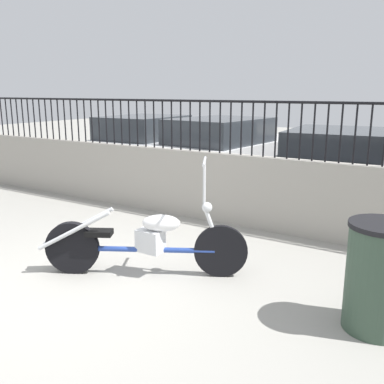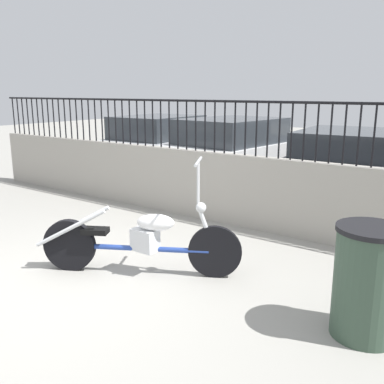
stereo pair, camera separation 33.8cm
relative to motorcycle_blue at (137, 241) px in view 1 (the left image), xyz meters
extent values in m
plane|color=gray|center=(-0.36, -0.65, -0.39)|extent=(40.00, 40.00, 0.00)
cube|color=#9E998E|center=(-0.36, 2.18, 0.14)|extent=(10.45, 0.18, 1.05)
cylinder|color=black|center=(-5.33, 2.18, 1.05)|extent=(0.02, 0.02, 0.77)
cylinder|color=black|center=(-5.16, 2.18, 1.05)|extent=(0.02, 0.02, 0.77)
cylinder|color=black|center=(-4.99, 2.18, 1.05)|extent=(0.02, 0.02, 0.77)
cylinder|color=black|center=(-4.81, 2.18, 1.05)|extent=(0.02, 0.02, 0.77)
cylinder|color=black|center=(-4.64, 2.18, 1.05)|extent=(0.02, 0.02, 0.77)
cylinder|color=black|center=(-4.47, 2.18, 1.05)|extent=(0.02, 0.02, 0.77)
cylinder|color=black|center=(-4.30, 2.18, 1.05)|extent=(0.02, 0.02, 0.77)
cylinder|color=black|center=(-4.13, 2.18, 1.05)|extent=(0.02, 0.02, 0.77)
cylinder|color=black|center=(-3.96, 2.18, 1.05)|extent=(0.02, 0.02, 0.77)
cylinder|color=black|center=(-3.79, 2.18, 1.05)|extent=(0.02, 0.02, 0.77)
cylinder|color=black|center=(-3.62, 2.18, 1.05)|extent=(0.02, 0.02, 0.77)
cylinder|color=black|center=(-3.44, 2.18, 1.05)|extent=(0.02, 0.02, 0.77)
cylinder|color=black|center=(-3.27, 2.18, 1.05)|extent=(0.02, 0.02, 0.77)
cylinder|color=black|center=(-3.10, 2.18, 1.05)|extent=(0.02, 0.02, 0.77)
cylinder|color=black|center=(-2.93, 2.18, 1.05)|extent=(0.02, 0.02, 0.77)
cylinder|color=black|center=(-2.76, 2.18, 1.05)|extent=(0.02, 0.02, 0.77)
cylinder|color=black|center=(-2.59, 2.18, 1.05)|extent=(0.02, 0.02, 0.77)
cylinder|color=black|center=(-2.42, 2.18, 1.05)|extent=(0.02, 0.02, 0.77)
cylinder|color=black|center=(-2.25, 2.18, 1.05)|extent=(0.02, 0.02, 0.77)
cylinder|color=black|center=(-2.07, 2.18, 1.05)|extent=(0.02, 0.02, 0.77)
cylinder|color=black|center=(-1.90, 2.18, 1.05)|extent=(0.02, 0.02, 0.77)
cylinder|color=black|center=(-1.73, 2.18, 1.05)|extent=(0.02, 0.02, 0.77)
cylinder|color=black|center=(-1.56, 2.18, 1.05)|extent=(0.02, 0.02, 0.77)
cylinder|color=black|center=(-1.39, 2.18, 1.05)|extent=(0.02, 0.02, 0.77)
cylinder|color=black|center=(-1.22, 2.18, 1.05)|extent=(0.02, 0.02, 0.77)
cylinder|color=black|center=(-1.05, 2.18, 1.05)|extent=(0.02, 0.02, 0.77)
cylinder|color=black|center=(-0.87, 2.18, 1.05)|extent=(0.02, 0.02, 0.77)
cylinder|color=black|center=(-0.70, 2.18, 1.05)|extent=(0.02, 0.02, 0.77)
cylinder|color=black|center=(-0.53, 2.18, 1.05)|extent=(0.02, 0.02, 0.77)
cylinder|color=black|center=(-0.36, 2.18, 1.05)|extent=(0.02, 0.02, 0.77)
cylinder|color=black|center=(-0.19, 2.18, 1.05)|extent=(0.02, 0.02, 0.77)
cylinder|color=black|center=(-0.02, 2.18, 1.05)|extent=(0.02, 0.02, 0.77)
cylinder|color=black|center=(0.15, 2.18, 1.05)|extent=(0.02, 0.02, 0.77)
cylinder|color=black|center=(0.32, 2.18, 1.05)|extent=(0.02, 0.02, 0.77)
cylinder|color=black|center=(0.50, 2.18, 1.05)|extent=(0.02, 0.02, 0.77)
cylinder|color=black|center=(0.67, 2.18, 1.05)|extent=(0.02, 0.02, 0.77)
cylinder|color=black|center=(0.84, 2.18, 1.05)|extent=(0.02, 0.02, 0.77)
cylinder|color=black|center=(1.01, 2.18, 1.05)|extent=(0.02, 0.02, 0.77)
cylinder|color=black|center=(1.18, 2.18, 1.05)|extent=(0.02, 0.02, 0.77)
cylinder|color=black|center=(1.35, 2.18, 1.05)|extent=(0.02, 0.02, 0.77)
cylinder|color=black|center=(1.52, 2.18, 1.05)|extent=(0.02, 0.02, 0.77)
cylinder|color=black|center=(1.70, 2.18, 1.05)|extent=(0.02, 0.02, 0.77)
cylinder|color=black|center=(1.87, 2.18, 1.05)|extent=(0.02, 0.02, 0.77)
cylinder|color=black|center=(-0.36, 2.18, 1.41)|extent=(10.45, 0.04, 0.04)
cylinder|color=black|center=(0.78, 0.42, -0.10)|extent=(0.53, 0.32, 0.57)
cylinder|color=black|center=(-0.63, -0.34, -0.10)|extent=(0.55, 0.35, 0.58)
cylinder|color=navy|center=(0.08, 0.04, -0.10)|extent=(1.32, 0.75, 0.06)
cube|color=silver|center=(0.12, 0.07, 0.00)|extent=(0.28, 0.18, 0.24)
ellipsoid|color=white|center=(0.23, 0.12, 0.20)|extent=(0.45, 0.37, 0.18)
cube|color=black|center=(-0.36, -0.20, 0.08)|extent=(0.32, 0.27, 0.06)
cylinder|color=silver|center=(0.70, 0.38, 0.15)|extent=(0.22, 0.14, 0.51)
sphere|color=silver|center=(0.65, 0.35, 0.38)|extent=(0.11, 0.11, 0.11)
cylinder|color=silver|center=(0.62, 0.34, 0.63)|extent=(0.03, 0.03, 0.46)
cylinder|color=silver|center=(0.62, 0.34, 0.86)|extent=(0.27, 0.47, 0.03)
cylinder|color=silver|center=(-0.55, -0.38, 0.12)|extent=(0.72, 0.42, 0.45)
cylinder|color=silver|center=(-0.62, -0.25, 0.12)|extent=(0.72, 0.42, 0.45)
cylinder|color=#334738|center=(2.37, 0.19, 0.06)|extent=(0.53, 0.53, 0.88)
cylinder|color=black|center=(-4.64, 6.41, -0.07)|extent=(0.13, 0.64, 0.64)
cylinder|color=black|center=(-3.00, 6.45, -0.07)|extent=(0.13, 0.64, 0.64)
cylinder|color=black|center=(-4.57, 3.80, -0.07)|extent=(0.13, 0.64, 0.64)
cylinder|color=black|center=(-2.93, 3.85, -0.07)|extent=(0.13, 0.64, 0.64)
cube|color=#B7BABF|center=(-3.78, 5.13, 0.14)|extent=(1.87, 4.25, 0.58)
cube|color=#2D3338|center=(-3.78, 4.92, 0.70)|extent=(1.63, 2.06, 0.54)
cylinder|color=black|center=(-2.12, 6.22, -0.07)|extent=(0.17, 0.65, 0.64)
cylinder|color=black|center=(-0.50, 6.06, -0.07)|extent=(0.17, 0.65, 0.64)
cylinder|color=black|center=(-2.39, 3.52, -0.07)|extent=(0.17, 0.65, 0.64)
cylinder|color=black|center=(-0.77, 3.36, -0.07)|extent=(0.17, 0.65, 0.64)
cube|color=silver|center=(-1.44, 4.79, 0.18)|extent=(2.17, 4.53, 0.64)
cube|color=#2D3338|center=(-1.47, 4.57, 0.75)|extent=(1.77, 2.25, 0.51)
cylinder|color=black|center=(-0.07, 6.12, -0.07)|extent=(0.16, 0.65, 0.64)
cylinder|color=black|center=(0.15, 3.49, -0.07)|extent=(0.16, 0.65, 0.64)
cylinder|color=black|center=(1.87, 3.64, -0.07)|extent=(0.16, 0.65, 0.64)
cube|color=#38383D|center=(0.90, 4.88, 0.15)|extent=(2.19, 4.40, 0.59)
cube|color=#2D3338|center=(0.92, 4.67, 0.66)|extent=(1.82, 2.18, 0.43)
camera|label=1|loc=(2.78, -3.36, 1.55)|focal=40.00mm
camera|label=2|loc=(3.06, -3.17, 1.55)|focal=40.00mm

